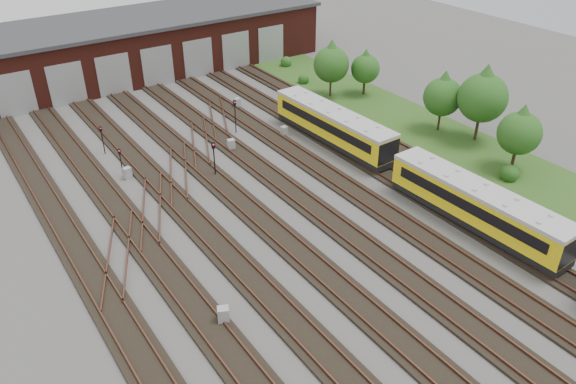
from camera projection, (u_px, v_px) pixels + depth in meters
ground at (321, 241)px, 38.17m from camera, size 120.00×120.00×0.00m
track_network at (314, 237)px, 38.45m from camera, size 30.40×70.00×0.33m
maintenance_shed at (112, 49)px, 64.66m from camera, size 51.00×12.50×6.35m
grass_verge at (414, 125)px, 54.38m from camera, size 8.00×55.00×0.05m
metro_train at (477, 205)px, 38.80m from camera, size 2.97×45.86×2.85m
signal_mast_0 at (120, 159)px, 44.97m from camera, size 0.24×0.23×2.49m
signal_mast_1 at (102, 136)px, 48.38m from camera, size 0.24×0.22×2.59m
signal_mast_2 at (235, 112)px, 51.86m from camera, size 0.29×0.27×3.23m
signal_mast_3 at (214, 154)px, 44.81m from camera, size 0.30×0.28×3.07m
relay_cabinet_0 at (223, 315)px, 31.32m from camera, size 0.81×0.76×1.08m
relay_cabinet_1 at (127, 173)px, 45.27m from camera, size 0.68×0.60×0.97m
relay_cabinet_2 at (231, 145)px, 49.57m from camera, size 0.67×0.58×1.02m
relay_cabinet_3 at (237, 103)px, 57.81m from camera, size 0.63×0.53×1.00m
relay_cabinet_4 at (284, 131)px, 52.07m from camera, size 0.62×0.54×0.94m
tree_0 at (331, 60)px, 58.66m from camera, size 3.76×3.76×6.23m
tree_1 at (366, 65)px, 59.54m from camera, size 3.06×3.06×5.08m
tree_2 at (443, 92)px, 51.43m from camera, size 3.56×3.56×5.89m
tree_3 at (521, 128)px, 44.87m from camera, size 3.52×3.52×5.83m
tree_4 at (484, 92)px, 49.14m from camera, size 4.37×4.37×7.24m
bush_0 at (510, 171)px, 45.00m from camera, size 1.50×1.50×1.50m
bush_1 at (304, 78)px, 63.87m from camera, size 1.24×1.24×1.24m
bush_2 at (286, 61)px, 68.94m from camera, size 1.38×1.38×1.38m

